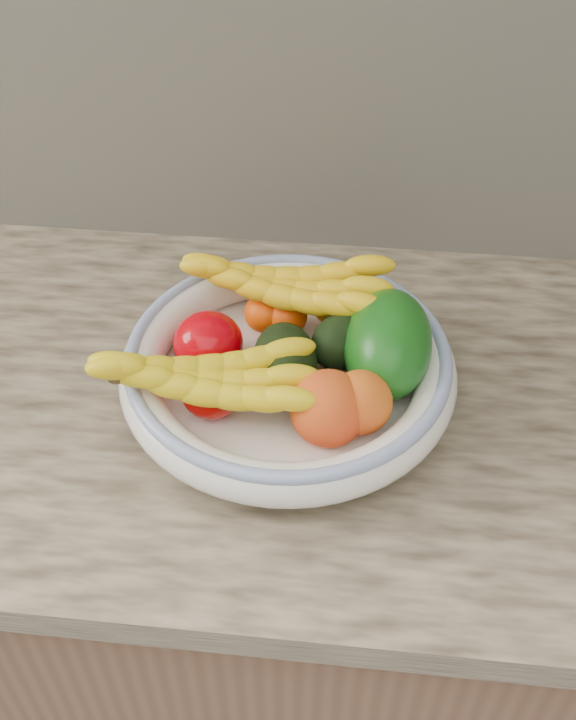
# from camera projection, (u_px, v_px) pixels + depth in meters

# --- Properties ---
(kitchen_counter) EXTENTS (2.44, 0.66, 1.40)m
(kitchen_counter) POSITION_uv_depth(u_px,v_px,m) (290.00, 574.00, 1.28)
(kitchen_counter) COLOR brown
(kitchen_counter) RESTS_ON ground
(fruit_bowl) EXTENTS (0.39, 0.39, 0.08)m
(fruit_bowl) POSITION_uv_depth(u_px,v_px,m) (288.00, 367.00, 0.93)
(fruit_bowl) COLOR white
(fruit_bowl) RESTS_ON kitchen_counter
(clementine_back_left) EXTENTS (0.07, 0.07, 0.05)m
(clementine_back_left) POSITION_uv_depth(u_px,v_px,m) (265.00, 313.00, 0.99)
(clementine_back_left) COLOR #FE5305
(clementine_back_left) RESTS_ON fruit_bowl
(clementine_back_right) EXTENTS (0.06, 0.06, 0.04)m
(clementine_back_right) POSITION_uv_depth(u_px,v_px,m) (332.00, 307.00, 1.00)
(clementine_back_right) COLOR orange
(clementine_back_right) RESTS_ON fruit_bowl
(clementine_back_mid) EXTENTS (0.06, 0.06, 0.05)m
(clementine_back_mid) POSITION_uv_depth(u_px,v_px,m) (286.00, 316.00, 0.99)
(clementine_back_mid) COLOR #FF5005
(clementine_back_mid) RESTS_ON fruit_bowl
(tomato_left) EXTENTS (0.09, 0.09, 0.07)m
(tomato_left) POSITION_uv_depth(u_px,v_px,m) (208.00, 343.00, 0.94)
(tomato_left) COLOR #C7000A
(tomato_left) RESTS_ON fruit_bowl
(tomato_near_left) EXTENTS (0.08, 0.08, 0.06)m
(tomato_near_left) POSITION_uv_depth(u_px,v_px,m) (211.00, 391.00, 0.88)
(tomato_near_left) COLOR #B00704
(tomato_near_left) RESTS_ON fruit_bowl
(avocado_center) EXTENTS (0.09, 0.12, 0.07)m
(avocado_center) POSITION_uv_depth(u_px,v_px,m) (285.00, 361.00, 0.91)
(avocado_center) COLOR black
(avocado_center) RESTS_ON fruit_bowl
(avocado_right) EXTENTS (0.12, 0.12, 0.07)m
(avocado_right) POSITION_uv_depth(u_px,v_px,m) (346.00, 338.00, 0.94)
(avocado_right) COLOR black
(avocado_right) RESTS_ON fruit_bowl
(green_mango) EXTENTS (0.13, 0.16, 0.14)m
(green_mango) POSITION_uv_depth(u_px,v_px,m) (387.00, 344.00, 0.92)
(green_mango) COLOR #0E4D0E
(green_mango) RESTS_ON fruit_bowl
(peach_front) EXTENTS (0.11, 0.11, 0.09)m
(peach_front) POSITION_uv_depth(u_px,v_px,m) (329.00, 408.00, 0.86)
(peach_front) COLOR orange
(peach_front) RESTS_ON fruit_bowl
(peach_right) EXTENTS (0.09, 0.09, 0.07)m
(peach_right) POSITION_uv_depth(u_px,v_px,m) (360.00, 402.00, 0.86)
(peach_right) COLOR orange
(peach_right) RESTS_ON fruit_bowl
(banana_bunch_back) EXTENTS (0.28, 0.13, 0.08)m
(banana_bunch_back) POSITION_uv_depth(u_px,v_px,m) (285.00, 290.00, 0.97)
(banana_bunch_back) COLOR yellow
(banana_bunch_back) RESTS_ON fruit_bowl
(banana_bunch_front) EXTENTS (0.27, 0.14, 0.07)m
(banana_bunch_front) POSITION_uv_depth(u_px,v_px,m) (205.00, 383.00, 0.86)
(banana_bunch_front) COLOR yellow
(banana_bunch_front) RESTS_ON fruit_bowl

